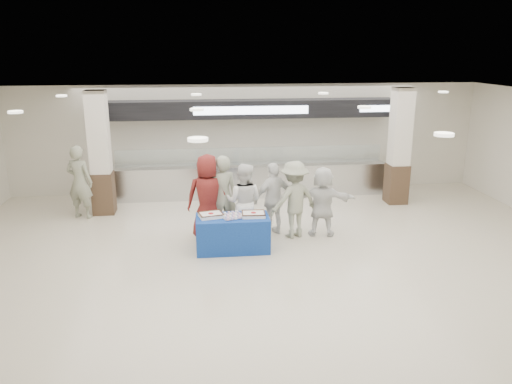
{
  "coord_description": "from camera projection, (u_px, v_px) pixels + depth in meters",
  "views": [
    {
      "loc": [
        -1.5,
        -8.75,
        4.17
      ],
      "look_at": [
        -0.28,
        1.6,
        1.19
      ],
      "focal_mm": 35.0,
      "sensor_mm": 36.0,
      "label": 1
    }
  ],
  "objects": [
    {
      "name": "column_right",
      "position": [
        399.0,
        149.0,
        13.71
      ],
      "size": [
        0.55,
        0.55,
        3.2
      ],
      "color": "#382619",
      "rests_on": "ground"
    },
    {
      "name": "civilian_maroon",
      "position": [
        208.0,
        197.0,
        11.24
      ],
      "size": [
        0.96,
        0.64,
        1.95
      ],
      "primitive_type": "imported",
      "rotation": [
        0.0,
        0.0,
        3.12
      ],
      "color": "maroon",
      "rests_on": "ground"
    },
    {
      "name": "civilian_white",
      "position": [
        322.0,
        201.0,
        11.42
      ],
      "size": [
        1.58,
        0.77,
        1.64
      ],
      "primitive_type": "imported",
      "rotation": [
        0.0,
        0.0,
        2.95
      ],
      "color": "white",
      "rests_on": "ground"
    },
    {
      "name": "soldier_bg",
      "position": [
        80.0,
        182.0,
        12.61
      ],
      "size": [
        0.8,
        0.66,
        1.88
      ],
      "primitive_type": "imported",
      "rotation": [
        0.0,
        0.0,
        2.78
      ],
      "color": "gray",
      "rests_on": "ground"
    },
    {
      "name": "sheet_cake_right",
      "position": [
        253.0,
        214.0,
        10.6
      ],
      "size": [
        0.51,
        0.41,
        0.1
      ],
      "color": "white",
      "rests_on": "display_table"
    },
    {
      "name": "cupcake_tray",
      "position": [
        232.0,
        216.0,
        10.54
      ],
      "size": [
        0.54,
        0.47,
        0.07
      ],
      "color": "#B9B9BE",
      "rests_on": "display_table"
    },
    {
      "name": "sheet_cake_left",
      "position": [
        211.0,
        215.0,
        10.56
      ],
      "size": [
        0.56,
        0.48,
        0.1
      ],
      "color": "white",
      "rests_on": "display_table"
    },
    {
      "name": "serving_line",
      "position": [
        250.0,
        157.0,
        14.5
      ],
      "size": [
        8.7,
        0.85,
        2.8
      ],
      "color": "silver",
      "rests_on": "ground"
    },
    {
      "name": "chef_tall",
      "position": [
        244.0,
        202.0,
        11.19
      ],
      "size": [
        1.03,
        0.92,
        1.76
      ],
      "primitive_type": "imported",
      "rotation": [
        0.0,
        0.0,
        2.79
      ],
      "color": "white",
      "rests_on": "ground"
    },
    {
      "name": "soldier_b",
      "position": [
        294.0,
        200.0,
        11.32
      ],
      "size": [
        1.31,
        1.02,
        1.78
      ],
      "primitive_type": "imported",
      "rotation": [
        0.0,
        0.0,
        3.5
      ],
      "color": "gray",
      "rests_on": "ground"
    },
    {
      "name": "column_left",
      "position": [
        100.0,
        156.0,
        12.81
      ],
      "size": [
        0.55,
        0.55,
        3.2
      ],
      "color": "#382619",
      "rests_on": "ground"
    },
    {
      "name": "display_table",
      "position": [
        233.0,
        233.0,
        10.68
      ],
      "size": [
        1.56,
        0.79,
        0.75
      ],
      "primitive_type": "cube",
      "rotation": [
        0.0,
        0.0,
        -0.01
      ],
      "color": "#153F95",
      "rests_on": "ground"
    },
    {
      "name": "chef_short",
      "position": [
        274.0,
        199.0,
        11.5
      ],
      "size": [
        1.08,
        0.75,
        1.7
      ],
      "primitive_type": "imported",
      "rotation": [
        0.0,
        0.0,
        3.52
      ],
      "color": "white",
      "rests_on": "ground"
    },
    {
      "name": "ground",
      "position": [
        280.0,
        273.0,
        9.67
      ],
      "size": [
        14.0,
        14.0,
        0.0
      ],
      "primitive_type": "plane",
      "color": "beige",
      "rests_on": "ground"
    },
    {
      "name": "soldier_a",
      "position": [
        222.0,
        196.0,
        11.33
      ],
      "size": [
        0.73,
        0.52,
        1.91
      ],
      "primitive_type": "imported",
      "rotation": [
        0.0,
        0.0,
        3.23
      ],
      "color": "gray",
      "rests_on": "ground"
    }
  ]
}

